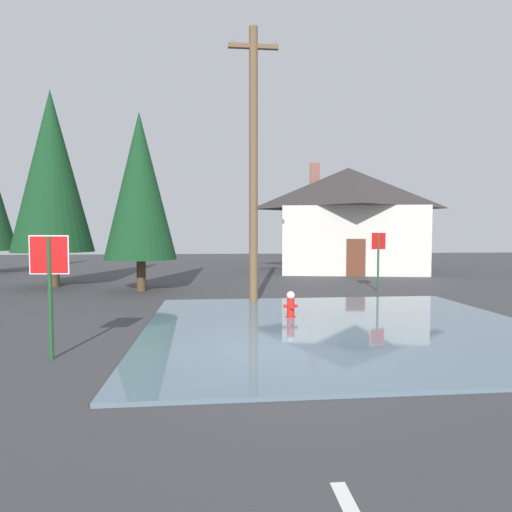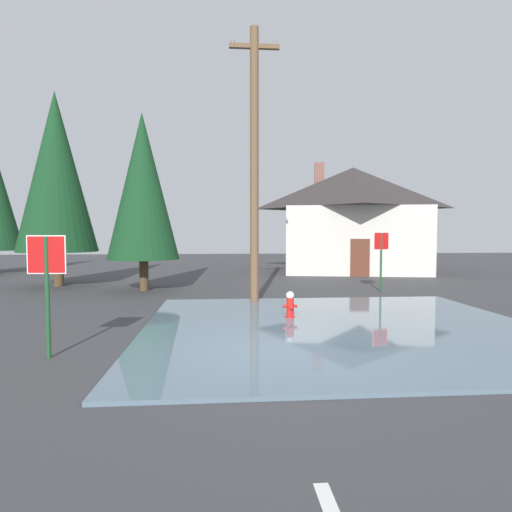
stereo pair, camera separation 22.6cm
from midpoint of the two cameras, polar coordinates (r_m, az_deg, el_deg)
The scene contains 10 objects.
ground_plane at distance 8.32m, azimuth 2.75°, elevation -13.25°, with size 80.00×80.00×0.10m, color #38383A.
flood_puddle at distance 10.65m, azimuth 10.82°, elevation -9.19°, with size 9.39×8.68×0.07m, color slate.
lane_stop_bar at distance 7.18m, azimuth 2.53°, elevation -15.44°, with size 3.79×0.30×0.01m, color silver.
stop_sign_near at distance 8.57m, azimuth -26.52°, elevation -1.87°, with size 0.70×0.08×2.25m.
fire_hydrant at distance 11.39m, azimuth 4.08°, elevation -6.63°, with size 0.38×0.32×0.75m.
utility_pole at distance 14.01m, azimuth -0.82°, elevation 12.45°, with size 1.60×0.28×8.79m.
stop_sign_far at distance 17.45m, azimuth 15.66°, elevation 0.85°, with size 0.67×0.19×2.33m.
house at distance 26.50m, azimuth 11.91°, elevation 5.03°, with size 9.59×8.70×6.72m.
pine_tree_tall_left at distance 20.39m, azimuth -25.89°, elevation 10.11°, with size 3.33×3.33×8.33m.
pine_tree_short_left at distance 17.56m, azimuth -15.59°, elevation 8.96°, with size 2.81×2.81×7.02m.
Camera 1 is at (-1.29, -7.88, 2.28)m, focal length 29.97 mm.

